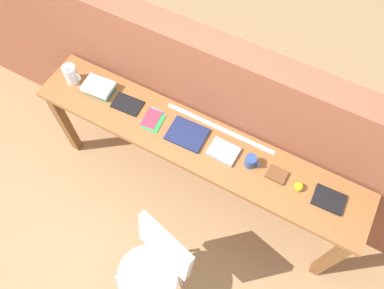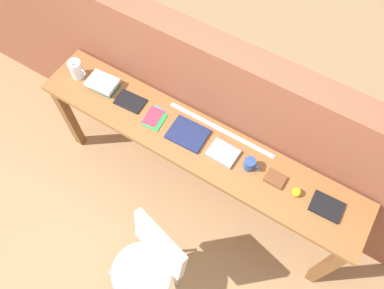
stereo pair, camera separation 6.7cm
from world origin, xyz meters
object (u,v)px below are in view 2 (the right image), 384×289
(pitcher_white, at_px, (76,69))
(sports_ball_small, at_px, (297,192))
(magazine_cycling, at_px, (130,101))
(book_repair_rightmost, at_px, (327,207))
(pamphlet_pile_colourful, at_px, (154,118))
(leather_journal_brown, at_px, (275,179))
(book_open_centre, at_px, (188,134))
(mug, at_px, (250,164))
(book_stack_leftmost, at_px, (103,84))
(chair_white_moulded, at_px, (148,263))

(pitcher_white, height_order, sports_ball_small, pitcher_white)
(magazine_cycling, distance_m, book_repair_rightmost, 1.54)
(pamphlet_pile_colourful, relative_size, leather_journal_brown, 1.51)
(book_open_centre, distance_m, book_repair_rightmost, 1.03)
(sports_ball_small, bearing_deg, pitcher_white, 179.66)
(pamphlet_pile_colourful, distance_m, mug, 0.77)
(book_open_centre, bearing_deg, magazine_cycling, 176.46)
(pitcher_white, bearing_deg, magazine_cycling, 1.15)
(pitcher_white, distance_m, book_open_centre, 1.00)
(book_stack_leftmost, distance_m, book_repair_rightmost, 1.80)
(pitcher_white, xyz_separation_m, sports_ball_small, (1.82, -0.01, -0.05))
(book_open_centre, relative_size, book_repair_rightmost, 1.34)
(sports_ball_small, bearing_deg, magazine_cycling, 179.12)
(pamphlet_pile_colourful, height_order, mug, mug)
(book_repair_rightmost, bearing_deg, book_stack_leftmost, 177.00)
(leather_journal_brown, bearing_deg, sports_ball_small, -6.52)
(mug, height_order, book_repair_rightmost, mug)
(leather_journal_brown, distance_m, book_repair_rightmost, 0.36)
(chair_white_moulded, bearing_deg, pitcher_white, 144.93)
(pamphlet_pile_colourful, relative_size, sports_ball_small, 3.24)
(magazine_cycling, bearing_deg, pamphlet_pile_colourful, -9.77)
(chair_white_moulded, xyz_separation_m, book_stack_leftmost, (-0.96, 0.86, 0.39))
(magazine_cycling, distance_m, book_open_centre, 0.51)
(pamphlet_pile_colourful, distance_m, book_open_centre, 0.28)
(leather_journal_brown, height_order, sports_ball_small, sports_ball_small)
(mug, bearing_deg, book_repair_rightmost, 0.89)
(chair_white_moulded, relative_size, magazine_cycling, 4.14)
(leather_journal_brown, bearing_deg, pamphlet_pile_colourful, -177.82)
(magazine_cycling, xyz_separation_m, mug, (1.00, -0.01, 0.04))
(magazine_cycling, height_order, mug, mug)
(book_open_centre, distance_m, mug, 0.49)
(mug, bearing_deg, chair_white_moulded, -108.87)
(pitcher_white, relative_size, mug, 1.67)
(book_stack_leftmost, distance_m, book_open_centre, 0.77)
(leather_journal_brown, relative_size, sports_ball_small, 2.15)
(chair_white_moulded, height_order, pitcher_white, pitcher_white)
(pitcher_white, relative_size, magazine_cycling, 0.85)
(magazine_cycling, relative_size, leather_journal_brown, 1.66)
(pitcher_white, bearing_deg, mug, -0.05)
(book_open_centre, distance_m, sports_ball_small, 0.83)
(pitcher_white, bearing_deg, leather_journal_brown, 0.32)
(pitcher_white, bearing_deg, sports_ball_small, -0.34)
(magazine_cycling, bearing_deg, chair_white_moulded, -53.97)
(chair_white_moulded, distance_m, book_stack_leftmost, 1.35)
(chair_white_moulded, bearing_deg, mug, 71.13)
(book_stack_leftmost, height_order, mug, mug)
(chair_white_moulded, bearing_deg, leather_journal_brown, 60.84)
(chair_white_moulded, height_order, book_stack_leftmost, book_stack_leftmost)
(mug, bearing_deg, pitcher_white, 179.95)
(pamphlet_pile_colourful, height_order, leather_journal_brown, leather_journal_brown)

